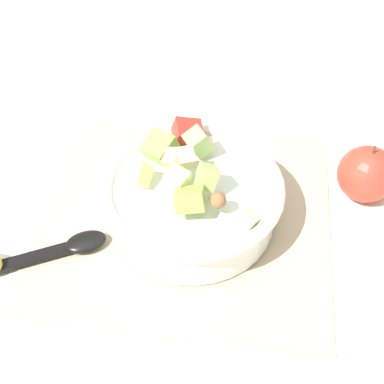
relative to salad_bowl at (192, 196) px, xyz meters
The scene contains 5 objects.
ground_plane 0.05m from the salad_bowl, 15.88° to the left, with size 2.40×2.40×0.00m, color silver.
placemat 0.05m from the salad_bowl, 15.88° to the left, with size 0.41×0.38×0.01m, color tan.
salad_bowl is the anchor object (origin of this frame).
serving_spoon 0.20m from the salad_bowl, 27.73° to the left, with size 0.20×0.12×0.01m.
whole_apple 0.26m from the salad_bowl, 161.58° to the right, with size 0.08×0.08×0.10m.
Camera 1 is at (-0.08, 0.51, 0.61)m, focal length 51.70 mm.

